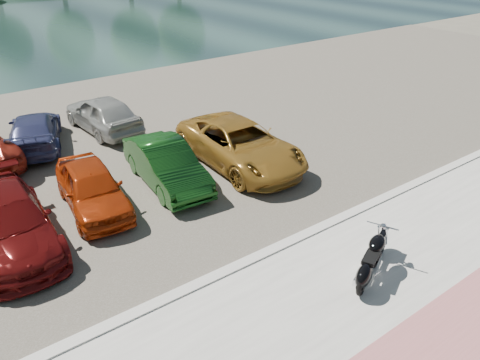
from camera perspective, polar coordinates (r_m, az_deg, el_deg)
name	(u,v)px	position (r m, az deg, el deg)	size (l,w,h in m)	color
ground	(352,283)	(11.43, 13.54, -12.17)	(200.00, 200.00, 0.00)	#595447
promenade	(388,306)	(10.98, 17.57, -14.48)	(60.00, 6.00, 0.10)	#A4A19A
pink_path	(452,349)	(10.45, 24.38, -18.21)	(60.00, 2.00, 0.01)	#9C5859
kerb	(295,241)	(12.44, 6.66, -7.34)	(60.00, 0.30, 0.14)	#A4A19A
parking_lot	(142,136)	(19.16, -11.80, 5.32)	(60.00, 18.00, 0.04)	#474239
motorcycle	(371,262)	(11.26, 15.65, -9.56)	(2.20, 1.17, 1.05)	black
car_3	(9,222)	(13.23, -26.37, -4.65)	(1.94, 4.78, 1.39)	#570C0C
car_4	(92,188)	(14.14, -17.60, -0.91)	(1.56, 3.89, 1.32)	#A72F0B
car_5	(166,164)	(14.97, -8.97, 1.90)	(1.45, 4.16, 1.37)	#103B11
car_6	(240,144)	(16.05, 0.02, 4.35)	(2.47, 5.35, 1.49)	olive
car_11	(35,131)	(19.10, -23.75, 5.52)	(1.77, 4.36, 1.26)	navy
car_12	(103,113)	(19.77, -16.40, 7.80)	(1.72, 4.27, 1.45)	#9B9C98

